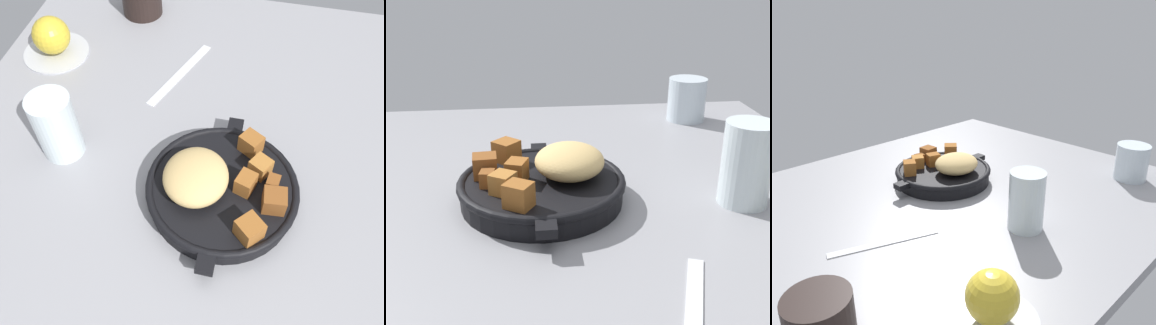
{
  "view_description": "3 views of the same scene",
  "coord_description": "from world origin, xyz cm",
  "views": [
    {
      "loc": [
        -36.9,
        -9.98,
        53.26
      ],
      "look_at": [
        -3.8,
        -2.47,
        7.06
      ],
      "focal_mm": 38.94,
      "sensor_mm": 36.0,
      "label": 1
    },
    {
      "loc": [
        52.77,
        -8.49,
        29.49
      ],
      "look_at": [
        0.67,
        -2.71,
        7.32
      ],
      "focal_mm": 44.26,
      "sensor_mm": 36.0,
      "label": 2
    },
    {
      "loc": [
        52.17,
        56.32,
        38.17
      ],
      "look_at": [
        -3.11,
        0.88,
        7.15
      ],
      "focal_mm": 36.71,
      "sensor_mm": 36.0,
      "label": 3
    }
  ],
  "objects": [
    {
      "name": "butter_knife",
      "position": [
        20.86,
        5.42,
        0.18
      ],
      "size": [
        18.7,
        8.24,
        0.36
      ],
      "primitive_type": "cube",
      "rotation": [
        0.0,
        0.0,
        -0.36
      ],
      "color": "silver",
      "rests_on": "ground_plane"
    },
    {
      "name": "ground_plane",
      "position": [
        0.0,
        0.0,
        -1.2
      ],
      "size": [
        97.55,
        80.69,
        2.4
      ],
      "primitive_type": "cube",
      "color": "gray"
    },
    {
      "name": "water_glass_tall",
      "position": [
        -0.63,
        19.4,
        5.58
      ],
      "size": [
        6.56,
        6.56,
        11.17
      ],
      "primitive_type": "cylinder",
      "color": "silver",
      "rests_on": "ground_plane"
    },
    {
      "name": "cast_iron_skillet",
      "position": [
        -4.18,
        -6.66,
        2.6
      ],
      "size": [
        26.54,
        22.25,
        7.41
      ],
      "color": "black",
      "rests_on": "ground_plane"
    },
    {
      "name": "water_glass_short",
      "position": [
        -36.55,
        23.38,
        4.23
      ],
      "size": [
        7.52,
        7.52,
        8.46
      ],
      "primitive_type": "cylinder",
      "color": "silver",
      "rests_on": "ground_plane"
    }
  ]
}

